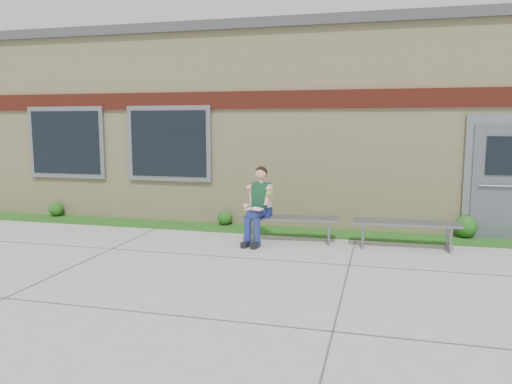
# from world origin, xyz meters

# --- Properties ---
(ground) EXTENTS (80.00, 80.00, 0.00)m
(ground) POSITION_xyz_m (0.00, 0.00, 0.00)
(ground) COLOR #9E9E99
(ground) RESTS_ON ground
(grass_strip) EXTENTS (16.00, 0.80, 0.02)m
(grass_strip) POSITION_xyz_m (0.00, 2.60, 0.01)
(grass_strip) COLOR #2B5215
(grass_strip) RESTS_ON ground
(school_building) EXTENTS (16.20, 6.22, 4.20)m
(school_building) POSITION_xyz_m (-0.00, 5.99, 2.10)
(school_building) COLOR beige
(school_building) RESTS_ON ground
(bench_left) EXTENTS (1.77, 0.66, 0.45)m
(bench_left) POSITION_xyz_m (-0.15, 1.81, 0.35)
(bench_left) COLOR slate
(bench_left) RESTS_ON ground
(bench_right) EXTENTS (1.78, 0.54, 0.46)m
(bench_right) POSITION_xyz_m (1.85, 1.81, 0.35)
(bench_right) COLOR slate
(bench_right) RESTS_ON ground
(girl) EXTENTS (0.49, 0.85, 1.36)m
(girl) POSITION_xyz_m (-0.69, 1.60, 0.71)
(girl) COLOR navy
(girl) RESTS_ON ground
(shrub_west) EXTENTS (0.33, 0.33, 0.33)m
(shrub_west) POSITION_xyz_m (-5.79, 2.85, 0.18)
(shrub_west) COLOR #2B5215
(shrub_west) RESTS_ON grass_strip
(shrub_mid) EXTENTS (0.30, 0.30, 0.30)m
(shrub_mid) POSITION_xyz_m (-1.72, 2.85, 0.17)
(shrub_mid) COLOR #2B5215
(shrub_mid) RESTS_ON grass_strip
(shrub_east) EXTENTS (0.41, 0.41, 0.41)m
(shrub_east) POSITION_xyz_m (2.97, 2.85, 0.23)
(shrub_east) COLOR #2B5215
(shrub_east) RESTS_ON grass_strip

